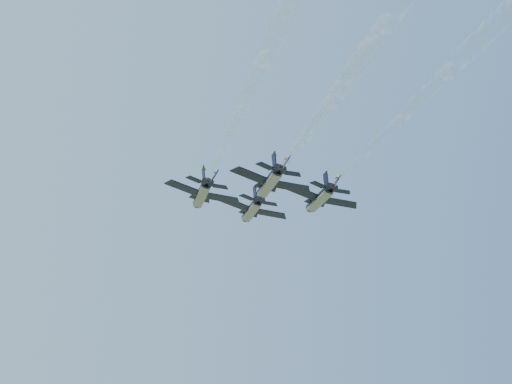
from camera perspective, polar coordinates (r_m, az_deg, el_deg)
name	(u,v)px	position (r m, az deg, el deg)	size (l,w,h in m)	color
jet_lead	(251,210)	(127.68, -0.33, -1.31)	(11.01, 15.10, 4.01)	black
jet_left	(202,194)	(116.36, -3.96, -0.16)	(11.01, 15.10, 4.01)	black
jet_right	(320,199)	(119.59, 4.64, -0.49)	(11.01, 15.10, 4.01)	black
jet_slot	(269,182)	(108.71, 0.98, 0.70)	(11.01, 15.10, 4.01)	black
smoke_trail_lead	(318,138)	(88.16, 4.51, 3.94)	(14.97, 52.63, 2.23)	white
smoke_trail_left	(252,103)	(76.60, -0.29, 6.47)	(14.97, 52.63, 2.23)	white
smoke_trail_right	(427,114)	(81.48, 12.34, 5.59)	(14.97, 52.63, 2.23)	white
smoke_trail_slot	(364,75)	(70.13, 7.88, 8.44)	(14.97, 52.63, 2.23)	white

